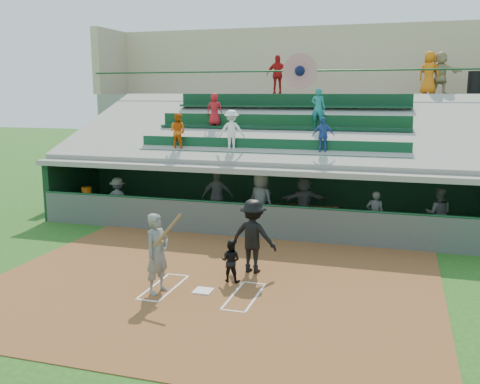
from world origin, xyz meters
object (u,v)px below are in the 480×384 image
(home_plate, at_px, (203,291))
(batter_at_plate, at_px, (157,253))
(white_table, at_px, (88,207))
(trash_bin, at_px, (476,83))
(water_cooler, at_px, (87,192))
(catcher, at_px, (231,261))

(home_plate, xyz_separation_m, batter_at_plate, (-1.00, -0.35, 0.95))
(batter_at_plate, bearing_deg, white_table, 133.11)
(home_plate, xyz_separation_m, trash_bin, (7.17, 13.19, 5.04))
(batter_at_plate, height_order, trash_bin, trash_bin)
(white_table, bearing_deg, home_plate, -37.53)
(white_table, bearing_deg, water_cooler, -51.66)
(white_table, bearing_deg, catcher, -31.64)
(home_plate, height_order, water_cooler, water_cooler)
(batter_at_plate, xyz_separation_m, trash_bin, (8.17, 13.54, 4.10))
(water_cooler, xyz_separation_m, trash_bin, (14.12, 7.19, 4.10))
(catcher, xyz_separation_m, trash_bin, (6.76, 12.33, 4.53))
(batter_at_plate, height_order, white_table, batter_at_plate)
(catcher, relative_size, trash_bin, 1.11)
(home_plate, bearing_deg, trash_bin, 61.47)
(home_plate, height_order, trash_bin, trash_bin)
(home_plate, xyz_separation_m, water_cooler, (-6.95, 6.00, 0.95))
(home_plate, relative_size, trash_bin, 0.45)
(home_plate, bearing_deg, water_cooler, 139.18)
(batter_at_plate, bearing_deg, catcher, 40.64)
(batter_at_plate, xyz_separation_m, water_cooler, (-5.95, 6.35, 0.00))
(water_cooler, bearing_deg, white_table, 125.00)
(catcher, bearing_deg, water_cooler, -32.55)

